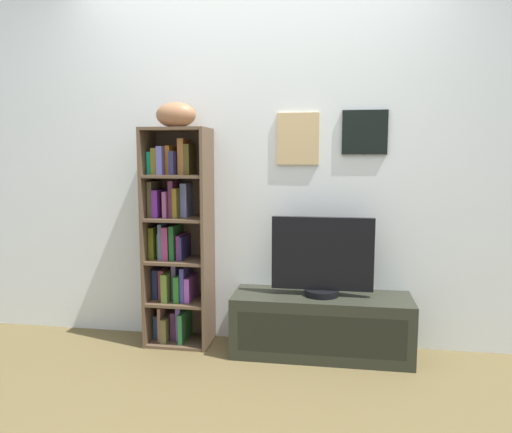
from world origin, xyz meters
name	(u,v)px	position (x,y,z in m)	size (l,w,h in m)	color
ground	(218,426)	(0.00, 0.00, -0.02)	(5.20, 5.20, 0.04)	brown
back_wall	(256,160)	(0.00, 1.13, 1.26)	(4.80, 0.08, 2.53)	silver
bookshelf	(175,240)	(-0.53, 0.98, 0.72)	(0.43, 0.30, 1.48)	brown
football	(176,115)	(-0.50, 0.95, 1.56)	(0.27, 0.17, 0.17)	#90603E
tv_stand	(321,325)	(0.47, 0.90, 0.20)	(1.15, 0.39, 0.40)	#27291F
television	(322,258)	(0.47, 0.90, 0.65)	(0.65, 0.22, 0.51)	black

